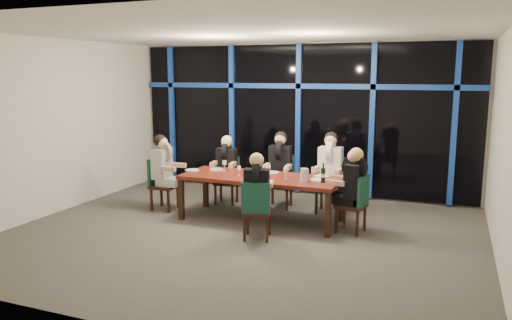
# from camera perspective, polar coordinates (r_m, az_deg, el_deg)

# --- Properties ---
(room) EXTENTS (7.04, 7.00, 3.02)m
(room) POSITION_cam_1_polar(r_m,az_deg,el_deg) (7.25, -1.76, 6.85)
(room) COLOR #55504B
(room) RESTS_ON ground
(window_wall) EXTENTS (6.86, 0.43, 2.94)m
(window_wall) POSITION_cam_1_polar(r_m,az_deg,el_deg) (10.04, 5.00, 4.94)
(window_wall) COLOR black
(window_wall) RESTS_ON ground
(dining_table) EXTENTS (2.60, 1.00, 0.75)m
(dining_table) POSITION_cam_1_polar(r_m,az_deg,el_deg) (8.17, 0.52, -2.32)
(dining_table) COLOR maroon
(dining_table) RESTS_ON ground
(chair_far_left) EXTENTS (0.45, 0.45, 0.87)m
(chair_far_left) POSITION_cam_1_polar(r_m,az_deg,el_deg) (9.35, -3.28, -2.00)
(chair_far_left) COLOR black
(chair_far_left) RESTS_ON ground
(chair_far_mid) EXTENTS (0.48, 0.48, 0.94)m
(chair_far_mid) POSITION_cam_1_polar(r_m,az_deg,el_deg) (9.08, 2.85, -2.09)
(chair_far_mid) COLOR black
(chair_far_mid) RESTS_ON ground
(chair_far_right) EXTENTS (0.45, 0.45, 0.96)m
(chair_far_right) POSITION_cam_1_polar(r_m,az_deg,el_deg) (8.84, 8.51, -2.44)
(chair_far_right) COLOR black
(chair_far_right) RESTS_ON ground
(chair_end_left) EXTENTS (0.44, 0.44, 0.92)m
(chair_end_left) POSITION_cam_1_polar(r_m,az_deg,el_deg) (9.06, -10.89, -2.38)
(chair_end_left) COLOR black
(chair_end_left) RESTS_ON ground
(chair_end_right) EXTENTS (0.48, 0.48, 0.90)m
(chair_end_right) POSITION_cam_1_polar(r_m,az_deg,el_deg) (7.72, 11.39, -4.62)
(chair_end_right) COLOR black
(chair_end_right) RESTS_ON ground
(chair_near_mid) EXTENTS (0.50, 0.50, 0.88)m
(chair_near_mid) POSITION_cam_1_polar(r_m,az_deg,el_deg) (7.25, 0.05, -5.46)
(chair_near_mid) COLOR black
(chair_near_mid) RESTS_ON ground
(diner_far_left) EXTENTS (0.46, 0.57, 0.85)m
(diner_far_left) POSITION_cam_1_polar(r_m,az_deg,el_deg) (9.21, -3.43, 0.03)
(diner_far_left) COLOR black
(diner_far_left) RESTS_ON ground
(diner_far_mid) EXTENTS (0.49, 0.61, 0.92)m
(diner_far_mid) POSITION_cam_1_polar(r_m,az_deg,el_deg) (8.94, 2.75, 0.16)
(diner_far_mid) COLOR black
(diner_far_mid) RESTS_ON ground
(diner_far_right) EXTENTS (0.48, 0.60, 0.94)m
(diner_far_right) POSITION_cam_1_polar(r_m,az_deg,el_deg) (8.68, 8.45, -0.09)
(diner_far_right) COLOR white
(diner_far_right) RESTS_ON ground
(diner_end_left) EXTENTS (0.58, 0.46, 0.90)m
(diner_end_left) POSITION_cam_1_polar(r_m,az_deg,el_deg) (8.95, -10.54, -0.12)
(diner_end_left) COLOR black
(diner_end_left) RESTS_ON ground
(diner_end_right) EXTENTS (0.59, 0.48, 0.87)m
(diner_end_right) POSITION_cam_1_polar(r_m,az_deg,el_deg) (7.67, 10.94, -1.97)
(diner_end_right) COLOR black
(diner_end_right) RESTS_ON ground
(diner_near_mid) EXTENTS (0.50, 0.59, 0.85)m
(diner_near_mid) POSITION_cam_1_polar(r_m,az_deg,el_deg) (7.24, 0.12, -2.63)
(diner_near_mid) COLOR black
(diner_near_mid) RESTS_ON ground
(plate_far_left) EXTENTS (0.24, 0.24, 0.01)m
(plate_far_left) POSITION_cam_1_polar(r_m,az_deg,el_deg) (8.70, -4.53, -1.09)
(plate_far_left) COLOR white
(plate_far_left) RESTS_ON dining_table
(plate_far_mid) EXTENTS (0.24, 0.24, 0.01)m
(plate_far_mid) POSITION_cam_1_polar(r_m,az_deg,el_deg) (8.43, 1.86, -1.42)
(plate_far_mid) COLOR white
(plate_far_mid) RESTS_ON dining_table
(plate_far_right) EXTENTS (0.24, 0.24, 0.01)m
(plate_far_right) POSITION_cam_1_polar(r_m,az_deg,el_deg) (8.18, 7.55, -1.85)
(plate_far_right) COLOR white
(plate_far_right) RESTS_ON dining_table
(plate_end_left) EXTENTS (0.24, 0.24, 0.01)m
(plate_end_left) POSITION_cam_1_polar(r_m,az_deg,el_deg) (8.70, -7.31, -1.14)
(plate_end_left) COLOR white
(plate_end_left) RESTS_ON dining_table
(plate_end_right) EXTENTS (0.24, 0.24, 0.01)m
(plate_end_right) POSITION_cam_1_polar(r_m,az_deg,el_deg) (7.89, 7.08, -2.27)
(plate_end_right) COLOR white
(plate_end_right) RESTS_ON dining_table
(plate_near_mid) EXTENTS (0.24, 0.24, 0.01)m
(plate_near_mid) POSITION_cam_1_polar(r_m,az_deg,el_deg) (7.80, 0.62, -2.33)
(plate_near_mid) COLOR white
(plate_near_mid) RESTS_ON dining_table
(wine_bottle) EXTENTS (0.07, 0.07, 0.30)m
(wine_bottle) POSITION_cam_1_polar(r_m,az_deg,el_deg) (7.72, 7.67, -1.72)
(wine_bottle) COLOR black
(wine_bottle) RESTS_ON dining_table
(water_pitcher) EXTENTS (0.13, 0.12, 0.21)m
(water_pitcher) POSITION_cam_1_polar(r_m,az_deg,el_deg) (7.73, 5.54, -1.74)
(water_pitcher) COLOR silver
(water_pitcher) RESTS_ON dining_table
(tea_light) EXTENTS (0.05, 0.05, 0.03)m
(tea_light) POSITION_cam_1_polar(r_m,az_deg,el_deg) (7.93, -0.11, -2.07)
(tea_light) COLOR #FCA74B
(tea_light) RESTS_ON dining_table
(wine_glass_a) EXTENTS (0.06, 0.06, 0.16)m
(wine_glass_a) POSITION_cam_1_polar(r_m,az_deg,el_deg) (8.18, -1.96, -0.99)
(wine_glass_a) COLOR silver
(wine_glass_a) RESTS_ON dining_table
(wine_glass_b) EXTENTS (0.06, 0.06, 0.16)m
(wine_glass_b) POSITION_cam_1_polar(r_m,az_deg,el_deg) (8.22, 1.47, -0.93)
(wine_glass_b) COLOR silver
(wine_glass_b) RESTS_ON dining_table
(wine_glass_c) EXTENTS (0.07, 0.07, 0.18)m
(wine_glass_c) POSITION_cam_1_polar(r_m,az_deg,el_deg) (7.94, 3.39, -1.24)
(wine_glass_c) COLOR white
(wine_glass_c) RESTS_ON dining_table
(wine_glass_d) EXTENTS (0.07, 0.07, 0.18)m
(wine_glass_d) POSITION_cam_1_polar(r_m,az_deg,el_deg) (8.57, -3.63, -0.38)
(wine_glass_d) COLOR white
(wine_glass_d) RESTS_ON dining_table
(wine_glass_e) EXTENTS (0.07, 0.07, 0.19)m
(wine_glass_e) POSITION_cam_1_polar(r_m,az_deg,el_deg) (7.99, 6.58, -1.17)
(wine_glass_e) COLOR silver
(wine_glass_e) RESTS_ON dining_table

